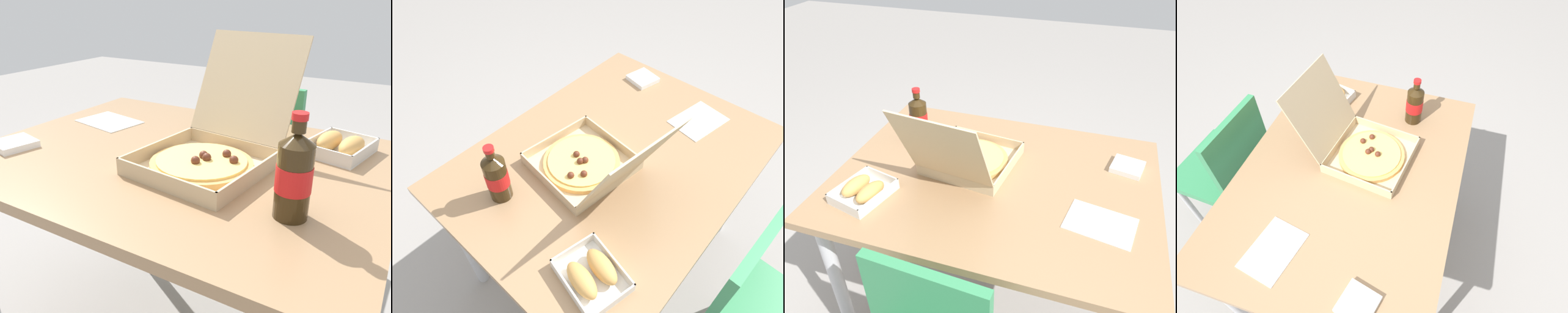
{
  "view_description": "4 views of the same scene",
  "coord_description": "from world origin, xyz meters",
  "views": [
    {
      "loc": [
        0.56,
        -0.87,
        1.16
      ],
      "look_at": [
        0.09,
        -0.06,
        0.76
      ],
      "focal_mm": 35.7,
      "sensor_mm": 36.0,
      "label": 1
    },
    {
      "loc": [
        0.71,
        0.5,
        1.66
      ],
      "look_at": [
        0.09,
        -0.05,
        0.77
      ],
      "focal_mm": 31.88,
      "sensor_mm": 36.0,
      "label": 2
    },
    {
      "loc": [
        -0.29,
        1.08,
        1.58
      ],
      "look_at": [
        0.08,
        -0.07,
        0.75
      ],
      "focal_mm": 35.05,
      "sensor_mm": 36.0,
      "label": 3
    },
    {
      "loc": [
        -0.74,
        -0.34,
        1.81
      ],
      "look_at": [
        0.09,
        -0.07,
        0.75
      ],
      "focal_mm": 30.98,
      "sensor_mm": 36.0,
      "label": 4
    }
  ],
  "objects": [
    {
      "name": "paper_menu",
      "position": [
        -0.38,
        0.13,
        0.73
      ],
      "size": [
        0.23,
        0.19,
        0.0
      ],
      "primitive_type": "cube",
      "rotation": [
        0.0,
        0.0,
        -0.18
      ],
      "color": "white",
      "rests_on": "dining_table"
    },
    {
      "name": "napkin_pile",
      "position": [
        -0.46,
        -0.2,
        0.74
      ],
      "size": [
        0.13,
        0.13,
        0.02
      ],
      "primitive_type": "cube",
      "rotation": [
        0.0,
        0.0,
        -0.23
      ],
      "color": "white",
      "rests_on": "dining_table"
    },
    {
      "name": "bread_side_box",
      "position": [
        0.4,
        0.24,
        0.75
      ],
      "size": [
        0.19,
        0.22,
        0.06
      ],
      "color": "white",
      "rests_on": "dining_table"
    },
    {
      "name": "cola_bottle",
      "position": [
        0.38,
        -0.17,
        0.82
      ],
      "size": [
        0.07,
        0.07,
        0.22
      ],
      "color": "#33230F",
      "rests_on": "dining_table"
    },
    {
      "name": "pizza_box_open",
      "position": [
        0.11,
        -0.02,
        0.77
      ],
      "size": [
        0.36,
        0.48,
        0.33
      ],
      "color": "tan",
      "rests_on": "dining_table"
    },
    {
      "name": "dining_table",
      "position": [
        0.0,
        0.0,
        0.64
      ],
      "size": [
        1.15,
        0.86,
        0.73
      ],
      "color": "#997551",
      "rests_on": "ground_plane"
    },
    {
      "name": "ground_plane",
      "position": [
        0.0,
        0.0,
        0.0
      ],
      "size": [
        10.0,
        10.0,
        0.0
      ],
      "primitive_type": "plane",
      "color": "gray"
    }
  ]
}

